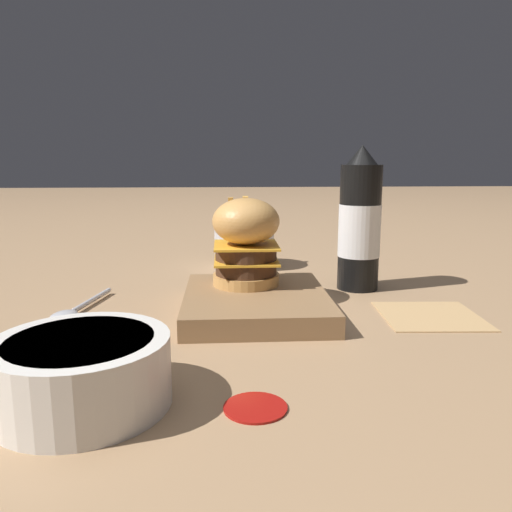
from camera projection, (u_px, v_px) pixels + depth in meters
name	position (u px, v px, depth m)	size (l,w,h in m)	color
ground_plane	(263.00, 312.00, 0.67)	(6.00, 6.00, 0.00)	#9E7A56
serving_board	(256.00, 303.00, 0.66)	(0.22, 0.19, 0.03)	olive
burger	(246.00, 241.00, 0.70)	(0.09, 0.09, 0.12)	tan
ketchup_bottle	(360.00, 225.00, 0.77)	(0.07, 0.07, 0.22)	black
fries_basket	(244.00, 245.00, 0.94)	(0.11, 0.11, 0.14)	#B7B7BC
side_bowl	(82.00, 370.00, 0.41)	(0.15, 0.15, 0.06)	silver
spoon	(71.00, 313.00, 0.65)	(0.16, 0.05, 0.01)	#B2B2B7
ketchup_puddle	(255.00, 406.00, 0.41)	(0.05, 0.05, 0.00)	#9E140F
parchment_square	(430.00, 315.00, 0.65)	(0.13, 0.13, 0.00)	tan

